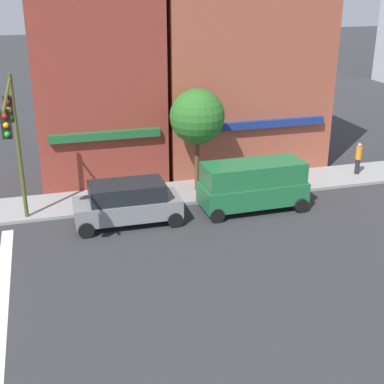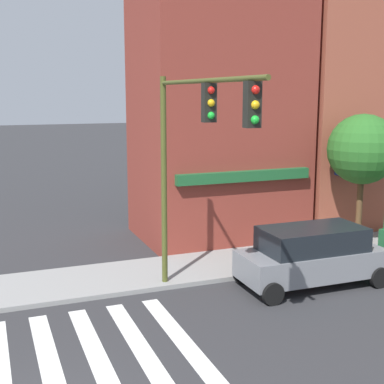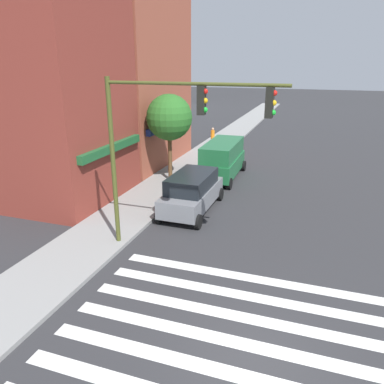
{
  "view_description": "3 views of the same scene",
  "coord_description": "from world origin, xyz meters",
  "px_view_note": "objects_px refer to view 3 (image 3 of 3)",
  "views": [
    {
      "loc": [
        5.82,
        -17.13,
        10.2
      ],
      "look_at": [
        12.01,
        4.7,
        1.2
      ],
      "focal_mm": 50.0,
      "sensor_mm": 36.0,
      "label": 1
    },
    {
      "loc": [
        -0.53,
        -9.21,
        6.14
      ],
      "look_at": [
        4.63,
        4.0,
        3.5
      ],
      "focal_mm": 50.0,
      "sensor_mm": 36.0,
      "label": 2
    },
    {
      "loc": [
        -7.54,
        -0.95,
        7.14
      ],
      "look_at": [
        9.02,
        4.7,
        1.0
      ],
      "focal_mm": 35.0,
      "sensor_mm": 36.0,
      "label": 3
    }
  ],
  "objects_px": {
    "traffic_signal": "(169,130)",
    "van_green": "(222,158)",
    "street_tree": "(169,118)",
    "suv_grey": "(192,191)",
    "pedestrian_orange_vest": "(213,138)"
  },
  "relations": [
    {
      "from": "suv_grey",
      "to": "pedestrian_orange_vest",
      "type": "bearing_deg",
      "value": 12.12
    },
    {
      "from": "traffic_signal",
      "to": "street_tree",
      "type": "bearing_deg",
      "value": 22.21
    },
    {
      "from": "traffic_signal",
      "to": "suv_grey",
      "type": "relative_size",
      "value": 1.41
    },
    {
      "from": "traffic_signal",
      "to": "street_tree",
      "type": "distance_m",
      "value": 9.15
    },
    {
      "from": "van_green",
      "to": "traffic_signal",
      "type": "bearing_deg",
      "value": -177.77
    },
    {
      "from": "traffic_signal",
      "to": "van_green",
      "type": "height_order",
      "value": "traffic_signal"
    },
    {
      "from": "pedestrian_orange_vest",
      "to": "van_green",
      "type": "bearing_deg",
      "value": -24.51
    },
    {
      "from": "traffic_signal",
      "to": "street_tree",
      "type": "xyz_separation_m",
      "value": [
        8.43,
        3.44,
        -0.88
      ]
    },
    {
      "from": "traffic_signal",
      "to": "pedestrian_orange_vest",
      "type": "xyz_separation_m",
      "value": [
        17.71,
        3.37,
        -3.79
      ]
    },
    {
      "from": "van_green",
      "to": "street_tree",
      "type": "height_order",
      "value": "street_tree"
    },
    {
      "from": "traffic_signal",
      "to": "pedestrian_orange_vest",
      "type": "height_order",
      "value": "traffic_signal"
    },
    {
      "from": "pedestrian_orange_vest",
      "to": "street_tree",
      "type": "bearing_deg",
      "value": -45.31
    },
    {
      "from": "traffic_signal",
      "to": "van_green",
      "type": "bearing_deg",
      "value": 3.55
    },
    {
      "from": "suv_grey",
      "to": "street_tree",
      "type": "distance_m",
      "value": 5.74
    },
    {
      "from": "van_green",
      "to": "pedestrian_orange_vest",
      "type": "distance_m",
      "value": 7.84
    }
  ]
}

